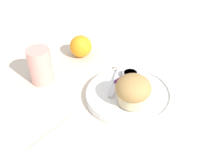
# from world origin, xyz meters

# --- Properties ---
(ground_plane) EXTENTS (3.00, 3.00, 0.00)m
(ground_plane) POSITION_xyz_m (0.00, 0.00, 0.00)
(ground_plane) COLOR beige
(plate) EXTENTS (0.24, 0.24, 0.02)m
(plate) POSITION_xyz_m (0.00, -0.03, 0.01)
(plate) COLOR white
(plate) RESTS_ON ground_plane
(muffin) EXTENTS (0.09, 0.09, 0.08)m
(muffin) POSITION_xyz_m (-0.03, -0.06, 0.06)
(muffin) COLOR beige
(muffin) RESTS_ON plate
(cream_ramekin) EXTENTS (0.04, 0.04, 0.02)m
(cream_ramekin) POSITION_xyz_m (0.05, 0.01, 0.03)
(cream_ramekin) COLOR silver
(cream_ramekin) RESTS_ON plate
(berry_pair) EXTENTS (0.03, 0.01, 0.01)m
(berry_pair) POSITION_xyz_m (0.01, 0.02, 0.03)
(berry_pair) COLOR #4C194C
(berry_pair) RESTS_ON plate
(butter_knife) EXTENTS (0.15, 0.08, 0.00)m
(butter_knife) POSITION_xyz_m (0.02, 0.03, 0.02)
(butter_knife) COLOR silver
(butter_knife) RESTS_ON plate
(orange_fruit) EXTENTS (0.08, 0.08, 0.08)m
(orange_fruit) POSITION_xyz_m (0.08, 0.23, 0.04)
(orange_fruit) COLOR orange
(orange_fruit) RESTS_ON ground_plane
(juice_glass) EXTENTS (0.07, 0.07, 0.11)m
(juice_glass) POSITION_xyz_m (-0.10, 0.22, 0.06)
(juice_glass) COLOR #E5998C
(juice_glass) RESTS_ON ground_plane
(folded_napkin) EXTENTS (0.14, 0.08, 0.01)m
(folded_napkin) POSITION_xyz_m (-0.22, 0.01, 0.00)
(folded_napkin) COLOR beige
(folded_napkin) RESTS_ON ground_plane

